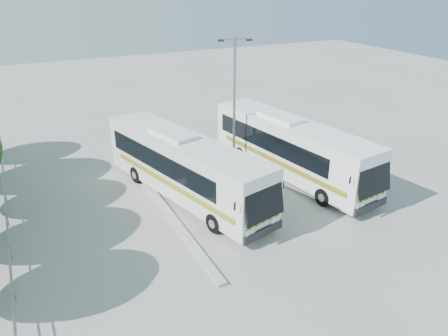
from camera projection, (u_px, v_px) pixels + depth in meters
ground at (212, 210)px, 23.77m from camera, size 100.00×100.00×0.00m
kerb_divider at (160, 202)px, 24.44m from camera, size 0.40×16.00×0.15m
railing at (6, 205)px, 22.69m from camera, size 0.06×22.00×1.00m
coach_main at (185, 166)px, 24.40m from camera, size 5.56×12.81×3.49m
coach_adjacent at (291, 147)px, 27.04m from camera, size 4.36×12.88×3.51m
lamppost at (234, 99)px, 27.09m from camera, size 2.02×0.82×8.45m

